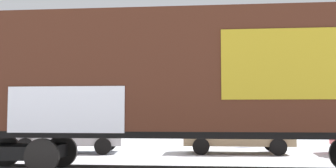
# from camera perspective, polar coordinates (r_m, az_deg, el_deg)

# --- Properties ---
(freight_car) EXTENTS (15.18, 3.35, 4.31)m
(freight_car) POSITION_cam_1_polar(r_m,az_deg,el_deg) (11.21, 4.11, 0.93)
(freight_car) COLOR #472316
(freight_car) RESTS_ON ground_plane
(hillside) EXTENTS (123.04, 35.10, 15.55)m
(hillside) POSITION_cam_1_polar(r_m,az_deg,el_deg) (75.94, 4.82, -1.13)
(hillside) COLOR silver
(hillside) RESTS_ON ground_plane
(parked_car_silver) EXTENTS (4.45, 2.29, 1.65)m
(parked_car_silver) POSITION_cam_1_polar(r_m,az_deg,el_deg) (17.27, -13.37, -6.39)
(parked_car_silver) COLOR #B7BABF
(parked_car_silver) RESTS_ON ground_plane
(parked_car_tan) EXTENTS (4.22, 1.91, 1.55)m
(parked_car_tan) POSITION_cam_1_polar(r_m,az_deg,el_deg) (16.81, 9.36, -6.62)
(parked_car_tan) COLOR #9E8966
(parked_car_tan) RESTS_ON ground_plane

